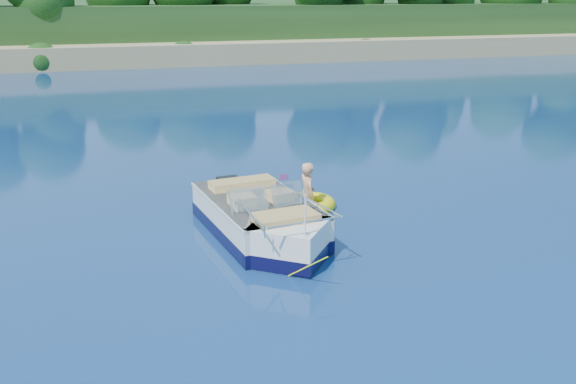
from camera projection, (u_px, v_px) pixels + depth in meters
name	position (u px, v px, depth m)	size (l,w,h in m)	color
ground	(368.00, 255.00, 12.63)	(160.00, 160.00, 0.00)	#0A214A
shoreline	(131.00, 30.00, 70.48)	(170.00, 59.00, 6.00)	#8C7B51
motorboat	(264.00, 223.00, 13.39)	(2.28, 5.26, 1.75)	white
tow_tube	(310.00, 204.00, 15.39)	(1.45, 1.45, 0.33)	yellow
boy	(306.00, 209.00, 15.31)	(0.59, 0.39, 1.63)	tan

